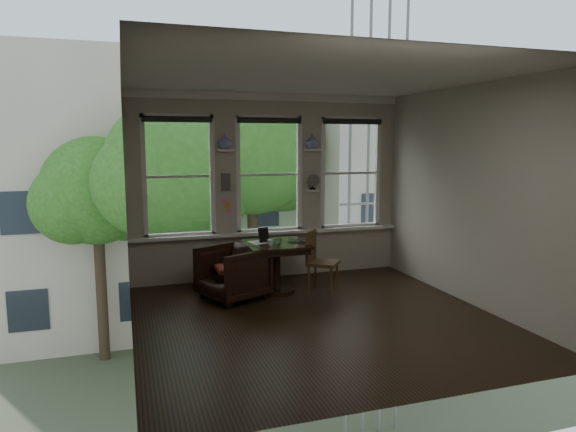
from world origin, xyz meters
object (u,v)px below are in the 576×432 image
object	(u,v)px
armchair_left	(233,273)
mug	(271,243)
laptop	(299,241)
side_chair_right	(323,262)
table	(276,268)

from	to	relation	value
armchair_left	mug	distance (m)	0.69
armchair_left	laptop	distance (m)	1.12
laptop	mug	world-z (taller)	mug
armchair_left	side_chair_right	distance (m)	1.35
table	laptop	world-z (taller)	laptop
table	armchair_left	world-z (taller)	armchair_left
mug	side_chair_right	bearing A→B (deg)	-5.84
table	side_chair_right	world-z (taller)	side_chair_right
laptop	mug	xyz separation A→B (m)	(-0.48, -0.12, 0.03)
mug	armchair_left	bearing A→B (deg)	178.35
laptop	table	bearing A→B (deg)	-174.26
armchair_left	side_chair_right	size ratio (longest dim) A/B	0.91
table	armchair_left	bearing A→B (deg)	-167.95
side_chair_right	laptop	size ratio (longest dim) A/B	2.66
side_chair_right	mug	bearing A→B (deg)	121.82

